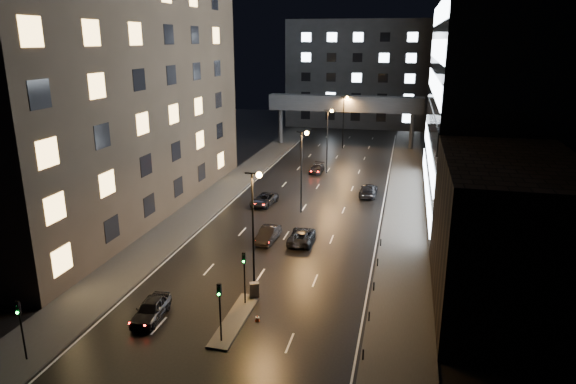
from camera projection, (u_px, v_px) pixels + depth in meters
name	position (u px, v px, depth m)	size (l,w,h in m)	color
ground	(318.00, 186.00, 74.41)	(160.00, 160.00, 0.00)	black
sidewalk_left	(225.00, 190.00, 72.44)	(5.00, 110.00, 0.15)	#383533
sidewalk_right	(405.00, 202.00, 67.00)	(5.00, 110.00, 0.15)	#383533
building_left	(103.00, 44.00, 58.67)	(15.00, 48.00, 40.00)	#2D2319
building_right_low	(506.00, 235.00, 39.41)	(10.00, 18.00, 12.00)	black
building_right_glass	(530.00, 21.00, 58.82)	(20.00, 36.00, 45.00)	black
building_far	(360.00, 74.00, 124.98)	(34.00, 14.00, 25.00)	#333335
skybridge	(345.00, 104.00, 100.03)	(30.00, 3.00, 10.00)	#333335
median_island	(235.00, 320.00, 38.85)	(1.60, 8.00, 0.15)	#383533
traffic_signal_near	(244.00, 269.00, 40.32)	(0.28, 0.34, 4.40)	black
traffic_signal_far	(220.00, 303.00, 35.18)	(0.28, 0.34, 4.40)	black
traffic_signal_corner	(20.00, 322.00, 33.13)	(0.28, 0.34, 4.40)	black
bollard_row	(372.00, 301.00, 40.79)	(0.12, 25.12, 0.90)	black
streetlight_near	(255.00, 214.00, 42.65)	(1.45, 0.50, 10.15)	black
streetlight_mid_a	(303.00, 161.00, 61.32)	(1.45, 0.50, 10.15)	black
streetlight_mid_b	(328.00, 133.00, 79.99)	(1.45, 0.50, 10.15)	black
streetlight_far	(344.00, 115.00, 98.66)	(1.45, 0.50, 10.15)	black
car_away_a	(151.00, 309.00, 38.95)	(1.87, 4.64, 1.58)	black
car_away_b	(268.00, 234.00, 53.98)	(1.60, 4.59, 1.51)	black
car_away_c	(264.00, 200.00, 65.88)	(2.36, 5.11, 1.42)	black
car_away_d	(317.00, 169.00, 81.91)	(1.88, 4.63, 1.35)	black
car_toward_a	(302.00, 236.00, 53.69)	(2.41, 5.23, 1.45)	black
car_toward_b	(368.00, 190.00, 69.75)	(2.26, 5.55, 1.61)	black
utility_cabinet	(254.00, 290.00, 42.02)	(0.77, 0.49, 1.24)	#505052
cone_a	(257.00, 318.00, 38.73)	(0.38, 0.38, 0.50)	#F1420C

